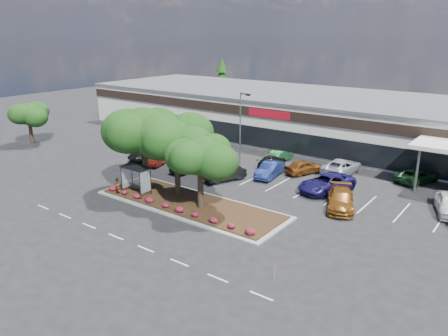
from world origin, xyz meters
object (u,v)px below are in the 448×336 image
Objects in this scene: survey_stake at (275,270)px; car_0 at (152,154)px; light_pole at (241,137)px; car_1 at (159,158)px.

survey_stake is 28.65m from car_0.
car_1 is (-9.04, -3.44, -3.13)m from light_pole.
light_pole is at bearing 25.74° from car_0.
car_0 is 1.46× the size of car_1.
light_pole is 2.14× the size of car_1.
light_pole is 10.17m from car_1.
light_pole is 22.23m from survey_stake.
car_0 is 1.91m from car_1.
survey_stake is 0.24× the size of car_1.
light_pole is 11.62m from car_0.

